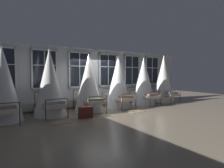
# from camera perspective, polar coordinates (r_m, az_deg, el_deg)

# --- Properties ---
(ground) EXTENTS (23.46, 23.46, 0.00)m
(ground) POSITION_cam_1_polar(r_m,az_deg,el_deg) (9.34, -2.58, -7.60)
(ground) COLOR gray
(back_wall_with_windows) EXTENTS (12.73, 0.10, 3.07)m
(back_wall_with_windows) POSITION_cam_1_polar(r_m,az_deg,el_deg) (10.12, -5.70, 1.98)
(back_wall_with_windows) COLOR silver
(back_wall_with_windows) RESTS_ON ground
(window_bank) EXTENTS (9.83, 0.10, 2.80)m
(window_bank) POSITION_cam_1_polar(r_m,az_deg,el_deg) (10.02, -5.38, -0.08)
(window_bank) COLOR black
(window_bank) RESTS_ON ground
(cot_first) EXTENTS (1.37, 1.89, 2.79)m
(cot_first) POSITION_cam_1_polar(r_m,az_deg,el_deg) (7.78, -30.68, -0.25)
(cot_first) COLOR #4C3323
(cot_first) RESTS_ON ground
(cot_second) EXTENTS (1.37, 1.90, 2.81)m
(cot_second) POSITION_cam_1_polar(r_m,az_deg,el_deg) (8.11, -18.67, 0.25)
(cot_second) COLOR #4C3323
(cot_second) RESTS_ON ground
(cot_third) EXTENTS (1.37, 1.91, 2.66)m
(cot_third) POSITION_cam_1_polar(r_m,az_deg,el_deg) (8.65, -7.17, 0.08)
(cot_third) COLOR #4C3323
(cot_third) RESTS_ON ground
(cot_fourth) EXTENTS (1.37, 1.89, 2.66)m
(cot_fourth) POSITION_cam_1_polar(r_m,az_deg,el_deg) (9.58, 1.88, 0.39)
(cot_fourth) COLOR #4C3323
(cot_fourth) RESTS_ON ground
(cot_fifth) EXTENTS (1.37, 1.91, 2.69)m
(cot_fifth) POSITION_cam_1_polar(r_m,az_deg,el_deg) (10.69, 9.71, 0.71)
(cot_fifth) COLOR #4C3323
(cot_fifth) RESTS_ON ground
(cot_sixth) EXTENTS (1.37, 1.90, 2.88)m
(cot_sixth) POSITION_cam_1_polar(r_m,az_deg,el_deg) (11.94, 15.61, 1.34)
(cot_sixth) COLOR #4C3323
(cot_sixth) RESTS_ON ground
(rug_second) EXTENTS (0.81, 0.57, 0.01)m
(rug_second) POSITION_cam_1_polar(r_m,az_deg,el_deg) (7.03, -15.32, -11.28)
(rug_second) COLOR #8E7A5B
(rug_second) RESTS_ON ground
(rug_fourth) EXTENTS (0.81, 0.57, 0.01)m
(rug_fourth) POSITION_cam_1_polar(r_m,az_deg,el_deg) (8.71, 7.21, -8.38)
(rug_fourth) COLOR #8E7A5B
(rug_fourth) RESTS_ON ground
(suitcase_dark) EXTENTS (0.58, 0.29, 0.47)m
(suitcase_dark) POSITION_cam_1_polar(r_m,az_deg,el_deg) (7.46, -8.18, -8.65)
(suitcase_dark) COLOR #5B231E
(suitcase_dark) RESTS_ON ground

